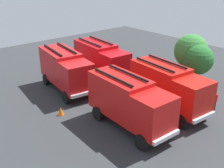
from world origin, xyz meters
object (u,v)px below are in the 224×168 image
(tree_0, at_px, (191,51))
(tree_1, at_px, (198,60))
(fire_truck_1, at_px, (129,101))
(firefighter_1, at_px, (214,100))
(firefighter_0, at_px, (133,80))
(fire_truck_0, at_px, (65,69))
(fire_truck_2, at_px, (101,59))
(fire_truck_3, at_px, (169,86))
(traffic_cone_0, at_px, (61,111))

(tree_0, xyz_separation_m, tree_1, (1.22, -0.53, -0.43))
(fire_truck_1, height_order, firefighter_1, fire_truck_1)
(fire_truck_1, height_order, firefighter_0, fire_truck_1)
(fire_truck_0, xyz_separation_m, fire_truck_2, (-0.12, 4.38, 0.00))
(fire_truck_2, xyz_separation_m, firefighter_0, (4.26, 0.58, -1.19))
(fire_truck_3, xyz_separation_m, traffic_cone_0, (-4.94, -7.19, -1.80))
(firefighter_0, relative_size, traffic_cone_0, 2.46)
(tree_0, distance_m, traffic_cone_0, 13.76)
(fire_truck_1, distance_m, tree_0, 10.46)
(fire_truck_0, bearing_deg, tree_0, 64.10)
(traffic_cone_0, bearing_deg, firefighter_1, 53.95)
(fire_truck_0, height_order, fire_truck_2, same)
(fire_truck_2, bearing_deg, tree_1, 37.67)
(firefighter_0, xyz_separation_m, tree_1, (3.80, 4.64, 2.02))
(fire_truck_3, xyz_separation_m, tree_1, (-0.97, 5.41, 0.83))
(firefighter_1, relative_size, tree_1, 0.36)
(traffic_cone_0, bearing_deg, tree_0, 78.16)
(fire_truck_0, bearing_deg, tree_1, 58.09)
(firefighter_0, distance_m, traffic_cone_0, 7.99)
(tree_0, relative_size, tree_1, 1.14)
(fire_truck_0, relative_size, tree_0, 1.47)
(firefighter_0, bearing_deg, tree_0, -168.49)
(firefighter_0, distance_m, tree_0, 6.27)
(firefighter_0, relative_size, firefighter_1, 1.06)
(fire_truck_2, bearing_deg, fire_truck_1, -21.74)
(fire_truck_0, height_order, tree_1, tree_1)
(fire_truck_1, xyz_separation_m, fire_truck_2, (-8.89, 4.43, 0.00))
(firefighter_0, distance_m, tree_1, 6.33)
(fire_truck_2, bearing_deg, firefighter_0, 12.49)
(firefighter_1, distance_m, tree_1, 4.69)
(traffic_cone_0, bearing_deg, fire_truck_3, 55.50)
(fire_truck_1, bearing_deg, fire_truck_0, -178.00)
(fire_truck_0, distance_m, fire_truck_1, 8.77)
(fire_truck_0, relative_size, firefighter_1, 4.61)
(firefighter_1, bearing_deg, tree_1, 52.50)
(fire_truck_0, bearing_deg, fire_truck_3, 32.85)
(tree_0, height_order, traffic_cone_0, tree_0)
(firefighter_1, xyz_separation_m, tree_0, (-4.66, 2.93, 2.51))
(firefighter_1, bearing_deg, fire_truck_3, 137.91)
(tree_0, bearing_deg, fire_truck_1, -78.62)
(fire_truck_1, relative_size, firefighter_0, 4.25)
(fire_truck_1, relative_size, firefighter_1, 4.51)
(fire_truck_3, xyz_separation_m, firefighter_0, (-4.78, 0.77, -1.19))
(firefighter_1, bearing_deg, fire_truck_0, 119.68)
(fire_truck_3, relative_size, traffic_cone_0, 10.58)
(tree_1, bearing_deg, fire_truck_3, -79.79)
(tree_1, bearing_deg, firefighter_1, -34.93)
(fire_truck_3, distance_m, tree_0, 6.45)
(fire_truck_1, distance_m, firefighter_1, 7.80)
(fire_truck_2, bearing_deg, fire_truck_0, -83.62)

